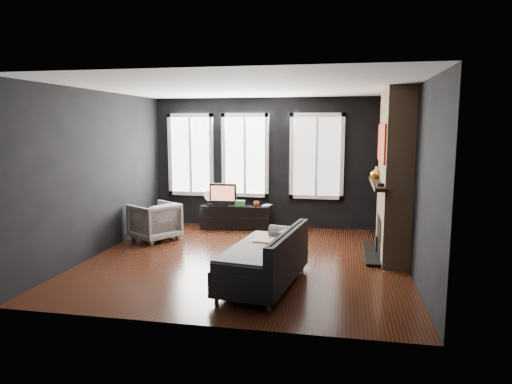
% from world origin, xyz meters
% --- Properties ---
extents(floor, '(5.00, 5.00, 0.00)m').
position_xyz_m(floor, '(0.00, 0.00, 0.00)').
color(floor, black).
rests_on(floor, ground).
extents(ceiling, '(5.00, 5.00, 0.00)m').
position_xyz_m(ceiling, '(0.00, 0.00, 2.70)').
color(ceiling, white).
rests_on(ceiling, ground).
extents(wall_back, '(5.00, 0.02, 2.70)m').
position_xyz_m(wall_back, '(0.00, 2.50, 1.35)').
color(wall_back, black).
rests_on(wall_back, ground).
extents(wall_left, '(0.02, 5.00, 2.70)m').
position_xyz_m(wall_left, '(-2.50, 0.00, 1.35)').
color(wall_left, black).
rests_on(wall_left, ground).
extents(wall_right, '(0.02, 5.00, 2.70)m').
position_xyz_m(wall_right, '(2.50, 0.00, 1.35)').
color(wall_right, black).
rests_on(wall_right, ground).
extents(windows, '(4.00, 0.16, 1.76)m').
position_xyz_m(windows, '(-0.45, 2.46, 2.38)').
color(windows, white).
rests_on(windows, wall_back).
extents(fireplace, '(0.70, 1.62, 2.70)m').
position_xyz_m(fireplace, '(2.30, 0.60, 1.35)').
color(fireplace, '#93724C').
rests_on(fireplace, floor).
extents(sofa, '(1.15, 1.90, 0.77)m').
position_xyz_m(sofa, '(0.48, -1.13, 0.39)').
color(sofa, '#252527').
rests_on(sofa, floor).
extents(stripe_pillow, '(0.15, 0.29, 0.29)m').
position_xyz_m(stripe_pillow, '(0.72, -0.85, 0.56)').
color(stripe_pillow, gray).
rests_on(stripe_pillow, sofa).
extents(armchair, '(1.00, 1.01, 0.78)m').
position_xyz_m(armchair, '(-1.95, 0.90, 0.39)').
color(armchair, silver).
rests_on(armchair, floor).
extents(media_console, '(1.46, 0.57, 0.49)m').
position_xyz_m(media_console, '(-0.68, 2.12, 0.24)').
color(media_console, black).
rests_on(media_console, floor).
extents(monitor, '(0.58, 0.14, 0.51)m').
position_xyz_m(monitor, '(-0.93, 2.06, 0.75)').
color(monitor, black).
rests_on(monitor, media_console).
extents(desk_fan, '(0.25, 0.25, 0.32)m').
position_xyz_m(desk_fan, '(-1.22, 2.05, 0.65)').
color(desk_fan, gray).
rests_on(desk_fan, media_console).
extents(mug, '(0.14, 0.12, 0.12)m').
position_xyz_m(mug, '(-0.24, 2.14, 0.55)').
color(mug, '#CF441F').
rests_on(mug, media_console).
extents(book, '(0.16, 0.06, 0.22)m').
position_xyz_m(book, '(-0.11, 2.20, 0.60)').
color(book, '#BBAF96').
rests_on(book, media_console).
extents(storage_box, '(0.22, 0.17, 0.11)m').
position_xyz_m(storage_box, '(-0.57, 2.06, 0.54)').
color(storage_box, '#337649').
rests_on(storage_box, media_console).
extents(mantel_vase, '(0.26, 0.27, 0.20)m').
position_xyz_m(mantel_vase, '(2.05, 1.05, 1.33)').
color(mantel_vase, gold).
rests_on(mantel_vase, fireplace).
extents(mantel_clock, '(0.16, 0.16, 0.04)m').
position_xyz_m(mantel_clock, '(2.05, 0.05, 1.25)').
color(mantel_clock, black).
rests_on(mantel_clock, fireplace).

